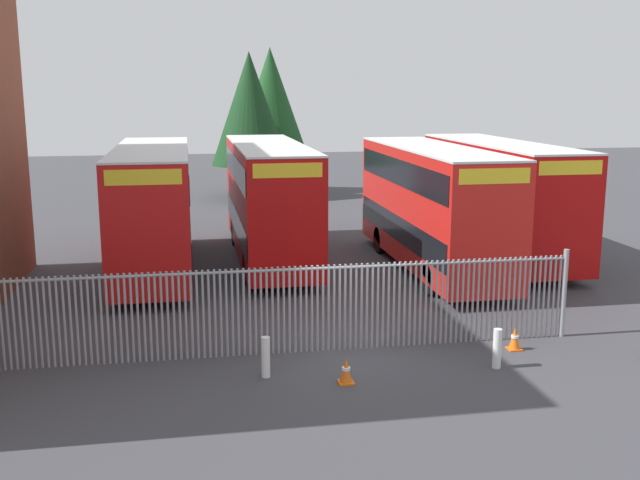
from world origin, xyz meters
TOP-DOWN VIEW (x-y plane):
  - ground_plane at (0.00, 8.00)m, footprint 100.00×100.00m
  - palisade_fence at (-1.68, 0.00)m, footprint 15.06×0.14m
  - double_decker_bus_near_gate at (4.73, 7.77)m, footprint 2.54×10.81m
  - double_decker_bus_behind_fence_left at (-0.83, 10.27)m, footprint 2.54×10.81m
  - double_decker_bus_behind_fence_right at (-5.04, 9.25)m, footprint 2.54×10.81m
  - double_decker_bus_far_back at (7.98, 9.49)m, footprint 2.54×10.81m
  - bollard_near_left at (-2.23, -1.49)m, footprint 0.20×0.20m
  - bollard_center_front at (3.16, -1.87)m, footprint 0.20×0.20m
  - traffic_cone_by_gate at (4.11, -0.78)m, footprint 0.34×0.34m
  - traffic_cone_mid_forecourt at (-0.51, -2.17)m, footprint 0.34×0.34m
  - tree_tall_back at (-0.15, 26.41)m, footprint 4.54×4.54m
  - tree_short_side at (1.36, 29.07)m, footprint 4.56×4.56m

SIDE VIEW (x-z plane):
  - ground_plane at x=0.00m, z-range 0.00..0.00m
  - traffic_cone_by_gate at x=4.11m, z-range -0.01..0.58m
  - traffic_cone_mid_forecourt at x=-0.51m, z-range -0.01..0.58m
  - bollard_near_left at x=-2.23m, z-range 0.00..0.95m
  - bollard_center_front at x=3.16m, z-range 0.00..0.95m
  - palisade_fence at x=-1.68m, z-range 0.00..2.35m
  - double_decker_bus_near_gate at x=4.73m, z-range 0.21..4.63m
  - double_decker_bus_behind_fence_left at x=-0.83m, z-range 0.21..4.63m
  - double_decker_bus_behind_fence_right at x=-5.04m, z-range 0.21..4.63m
  - double_decker_bus_far_back at x=7.98m, z-range 0.21..4.63m
  - tree_tall_back at x=-0.15m, z-range 1.01..9.52m
  - tree_short_side at x=1.36m, z-range 1.18..10.07m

